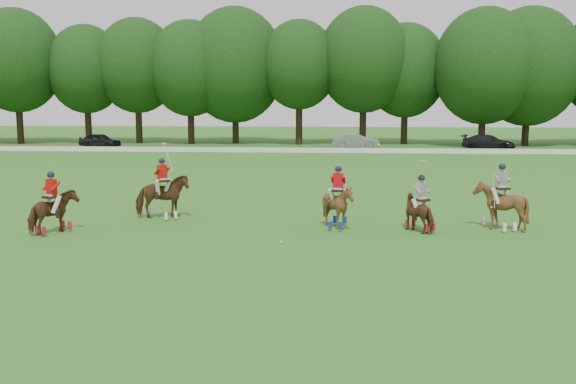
# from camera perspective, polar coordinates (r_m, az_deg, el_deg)

# --- Properties ---
(ground) EXTENTS (180.00, 180.00, 0.00)m
(ground) POSITION_cam_1_polar(r_m,az_deg,el_deg) (20.30, -6.25, -5.59)
(ground) COLOR #276C1E
(ground) RESTS_ON ground
(tree_line) EXTENTS (117.98, 14.32, 14.75)m
(tree_line) POSITION_cam_1_polar(r_m,az_deg,el_deg) (67.59, 1.26, 11.22)
(tree_line) COLOR black
(tree_line) RESTS_ON ground
(boundary_rail) EXTENTS (120.00, 0.10, 0.44)m
(boundary_rail) POSITION_cam_1_polar(r_m,az_deg,el_deg) (57.68, 0.48, 3.75)
(boundary_rail) COLOR white
(boundary_rail) RESTS_ON ground
(car_left) EXTENTS (4.44, 2.62, 1.42)m
(car_left) POSITION_cam_1_polar(r_m,az_deg,el_deg) (66.15, -16.37, 4.43)
(car_left) COLOR black
(car_left) RESTS_ON ground
(car_mid) EXTENTS (4.61, 1.92, 1.48)m
(car_mid) POSITION_cam_1_polar(r_m,az_deg,el_deg) (62.06, 6.08, 4.51)
(car_mid) COLOR gray
(car_mid) RESTS_ON ground
(car_right) EXTENTS (5.26, 3.65, 1.41)m
(car_right) POSITION_cam_1_polar(r_m,az_deg,el_deg) (63.73, 17.40, 4.25)
(car_right) COLOR black
(car_right) RESTS_ON ground
(polo_red_a) EXTENTS (1.58, 2.01, 2.26)m
(polo_red_a) POSITION_cam_1_polar(r_m,az_deg,el_deg) (24.70, -20.19, -1.62)
(polo_red_a) COLOR #492213
(polo_red_a) RESTS_ON ground
(polo_red_b) EXTENTS (2.34, 2.32, 3.02)m
(polo_red_b) POSITION_cam_1_polar(r_m,az_deg,el_deg) (26.57, -11.07, -0.38)
(polo_red_b) COLOR #492213
(polo_red_b) RESTS_ON ground
(polo_red_c) EXTENTS (1.55, 1.69, 2.37)m
(polo_red_c) POSITION_cam_1_polar(r_m,az_deg,el_deg) (24.16, 4.46, -1.23)
(polo_red_c) COLOR #492213
(polo_red_c) RESTS_ON ground
(polo_stripe_a) EXTENTS (1.57, 1.73, 2.64)m
(polo_stripe_a) POSITION_cam_1_polar(r_m,az_deg,el_deg) (24.06, 11.69, -1.70)
(polo_stripe_a) COLOR #492213
(polo_stripe_a) RESTS_ON ground
(polo_stripe_b) EXTENTS (1.91, 2.02, 2.48)m
(polo_stripe_b) POSITION_cam_1_polar(r_m,az_deg,el_deg) (25.15, 18.35, -1.13)
(polo_stripe_b) COLOR #492213
(polo_stripe_b) RESTS_ON ground
(polo_ball) EXTENTS (0.09, 0.09, 0.09)m
(polo_ball) POSITION_cam_1_polar(r_m,az_deg,el_deg) (21.77, -0.57, -4.46)
(polo_ball) COLOR white
(polo_ball) RESTS_ON ground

